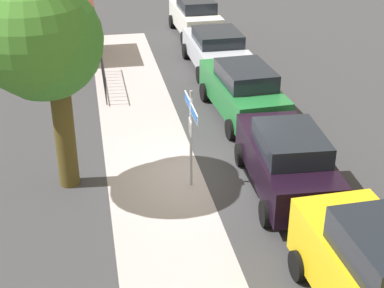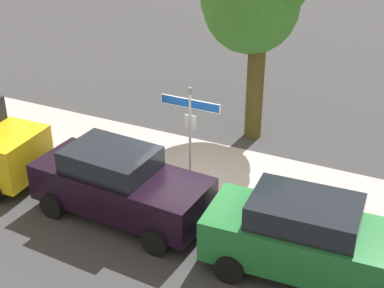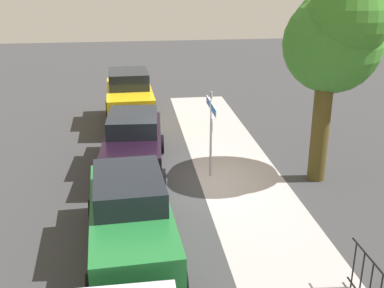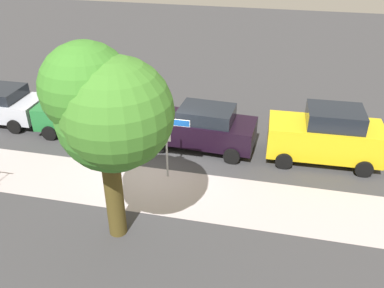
{
  "view_description": "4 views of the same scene",
  "coord_description": "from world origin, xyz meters",
  "views": [
    {
      "loc": [
        -13.45,
        2.85,
        7.97
      ],
      "look_at": [
        -1.06,
        0.49,
        1.52
      ],
      "focal_mm": 53.85,
      "sensor_mm": 36.0,
      "label": 1
    },
    {
      "loc": [
        5.32,
        -11.64,
        8.13
      ],
      "look_at": [
        -0.3,
        0.13,
        1.23
      ],
      "focal_mm": 52.66,
      "sensor_mm": 36.0,
      "label": 2
    },
    {
      "loc": [
        12.94,
        -1.96,
        6.1
      ],
      "look_at": [
        -0.56,
        -0.17,
        1.04
      ],
      "focal_mm": 44.48,
      "sensor_mm": 36.0,
      "label": 3
    },
    {
      "loc": [
        -4.02,
        12.14,
        8.45
      ],
      "look_at": [
        -1.34,
        0.18,
        1.34
      ],
      "focal_mm": 37.74,
      "sensor_mm": 36.0,
      "label": 4
    }
  ],
  "objects": [
    {
      "name": "car_green",
      "position": [
        3.55,
        -2.09,
        0.92
      ],
      "size": [
        4.7,
        2.13,
        1.83
      ],
      "rotation": [
        0.0,
        0.0,
        0.05
      ],
      "color": "#206E32",
      "rests_on": "ground_plane"
    },
    {
      "name": "street_sign",
      "position": [
        -0.48,
        0.4,
        1.84
      ],
      "size": [
        1.69,
        0.07,
        2.69
      ],
      "color": "#9EA0A5",
      "rests_on": "ground_plane"
    },
    {
      "name": "sidewalk_strip",
      "position": [
        2.0,
        1.3,
        0.0
      ],
      "size": [
        24.0,
        2.6,
        0.0
      ],
      "primitive_type": "cube",
      "color": "#ABA1A1",
      "rests_on": "ground_plane"
    },
    {
      "name": "ground_plane",
      "position": [
        0.0,
        0.0,
        0.0
      ],
      "size": [
        60.0,
        60.0,
        0.0
      ],
      "primitive_type": "plane",
      "color": "#38383A"
    },
    {
      "name": "car_yellow",
      "position": [
        -6.04,
        -2.01,
        1.08
      ],
      "size": [
        4.26,
        2.11,
        2.19
      ],
      "rotation": [
        0.0,
        0.0,
        0.03
      ],
      "color": "gold",
      "rests_on": "ground_plane"
    },
    {
      "name": "shade_tree",
      "position": [
        -0.12,
        3.93,
        4.25
      ],
      "size": [
        3.24,
        3.0,
        5.94
      ],
      "color": "#4C3F1B",
      "rests_on": "ground_plane"
    },
    {
      "name": "car_black",
      "position": [
        -1.25,
        -1.94,
        0.91
      ],
      "size": [
        4.48,
        2.16,
        1.8
      ],
      "rotation": [
        0.0,
        0.0,
        -0.06
      ],
      "color": "black",
      "rests_on": "ground_plane"
    }
  ]
}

